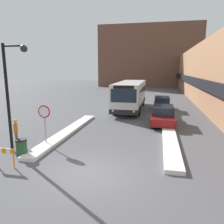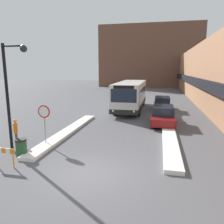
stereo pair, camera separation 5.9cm
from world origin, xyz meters
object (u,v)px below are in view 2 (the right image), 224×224
object	(u,v)px
street_lamp	(11,86)
parked_car_middle	(162,104)
pedestrian	(16,130)
trash_bin	(21,148)
parked_car_front	(163,115)
construction_barricade	(4,154)
stop_sign	(44,116)
city_bus	(131,95)

from	to	relation	value
street_lamp	parked_car_middle	bearing A→B (deg)	60.90
pedestrian	trash_bin	world-z (taller)	pedestrian
parked_car_front	street_lamp	size ratio (longest dim) A/B	0.74
parked_car_front	street_lamp	world-z (taller)	street_lamp
street_lamp	pedestrian	size ratio (longest dim) A/B	3.63
trash_bin	construction_barricade	size ratio (longest dim) A/B	0.86
trash_bin	street_lamp	bearing A→B (deg)	140.67
stop_sign	construction_barricade	xyz separation A→B (m)	(-0.37, -3.16, -1.13)
stop_sign	trash_bin	world-z (taller)	stop_sign
trash_bin	construction_barricade	distance (m)	1.35
parked_car_front	construction_barricade	distance (m)	12.43
parked_car_middle	parked_car_front	bearing A→B (deg)	-90.00
street_lamp	trash_bin	distance (m)	3.33
city_bus	parked_car_front	distance (m)	7.02
pedestrian	stop_sign	bearing A→B (deg)	70.01
parked_car_middle	construction_barricade	xyz separation A→B (m)	(-7.37, -16.50, -0.09)
city_bus	construction_barricade	distance (m)	16.52
parked_car_front	trash_bin	world-z (taller)	parked_car_front
parked_car_front	stop_sign	distance (m)	9.85
city_bus	trash_bin	size ratio (longest dim) A/B	10.91
street_lamp	construction_barricade	distance (m)	3.65
parked_car_front	pedestrian	distance (m)	11.33
stop_sign	pedestrian	bearing A→B (deg)	-168.40
city_bus	construction_barricade	world-z (taller)	city_bus
parked_car_front	construction_barricade	world-z (taller)	parked_car_front
stop_sign	street_lamp	size ratio (longest dim) A/B	0.42
pedestrian	trash_bin	bearing A→B (deg)	10.76
stop_sign	pedestrian	distance (m)	1.95
city_bus	stop_sign	bearing A→B (deg)	-105.25
construction_barricade	street_lamp	bearing A→B (deg)	111.15
city_bus	stop_sign	size ratio (longest dim) A/B	4.19
construction_barricade	pedestrian	bearing A→B (deg)	116.02
stop_sign	street_lamp	world-z (taller)	street_lamp
street_lamp	city_bus	bearing A→B (deg)	71.87
trash_bin	construction_barricade	world-z (taller)	trash_bin
construction_barricade	city_bus	bearing A→B (deg)	76.41
pedestrian	city_bus	bearing A→B (deg)	126.77
stop_sign	construction_barricade	size ratio (longest dim) A/B	2.25
city_bus	street_lamp	distance (m)	14.97
stop_sign	construction_barricade	world-z (taller)	stop_sign
city_bus	trash_bin	world-z (taller)	city_bus
trash_bin	pedestrian	bearing A→B (deg)	132.35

